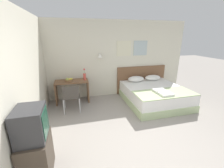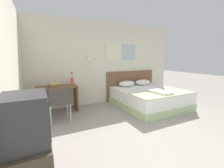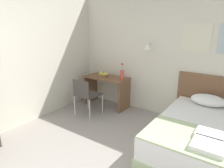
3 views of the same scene
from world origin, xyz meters
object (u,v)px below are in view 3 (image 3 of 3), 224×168
object	(u,v)px
folded_towel_near_foot	(210,135)
bed	(220,144)
throw_blanket	(217,145)
desk	(107,86)
desk_chair	(85,94)
folded_towel_mid_bed	(208,146)
fruit_bowl	(103,75)
pillow_left	(208,100)
flower_vase	(122,74)

from	to	relation	value
folded_towel_near_foot	bed	bearing A→B (deg)	77.23
throw_blanket	desk	size ratio (longest dim) A/B	1.66
desk_chair	throw_blanket	bearing A→B (deg)	-12.52
throw_blanket	desk	distance (m)	2.91
folded_towel_mid_bed	fruit_bowl	xyz separation A→B (m)	(-2.62, 1.42, 0.19)
pillow_left	fruit_bowl	world-z (taller)	fruit_bowl
desk_chair	fruit_bowl	world-z (taller)	fruit_bowl
desk	desk_chair	xyz separation A→B (m)	(-0.03, -0.73, 0.00)
pillow_left	throw_blanket	bearing A→B (deg)	-75.61
desk	folded_towel_near_foot	bearing A→B (deg)	-25.14
bed	pillow_left	bearing A→B (deg)	114.43
folded_towel_mid_bed	flower_vase	distance (m)	2.58
fruit_bowl	flower_vase	size ratio (longest dim) A/B	0.70
desk	flower_vase	xyz separation A→B (m)	(0.43, 0.02, 0.36)
bed	pillow_left	size ratio (longest dim) A/B	3.32
pillow_left	desk	distance (m)	2.27
desk	fruit_bowl	distance (m)	0.29
pillow_left	bed	bearing A→B (deg)	-65.57
bed	desk	world-z (taller)	desk
desk	bed	bearing A→B (deg)	-15.88
folded_towel_near_foot	desk	world-z (taller)	desk
pillow_left	folded_towel_mid_bed	distance (m)	1.48
bed	fruit_bowl	xyz separation A→B (m)	(-2.69, 0.71, 0.51)
desk	flower_vase	world-z (taller)	flower_vase
throw_blanket	folded_towel_mid_bed	size ratio (longest dim) A/B	4.93
bed	throw_blanket	distance (m)	0.64
throw_blanket	desk_chair	xyz separation A→B (m)	(-2.63, 0.58, -0.04)
bed	throw_blanket	world-z (taller)	throw_blanket
throw_blanket	folded_towel_near_foot	xyz separation A→B (m)	(-0.10, 0.14, 0.04)
throw_blanket	folded_towel_near_foot	bearing A→B (deg)	125.44
bed	folded_towel_near_foot	bearing A→B (deg)	-102.77
folded_towel_near_foot	throw_blanket	bearing A→B (deg)	-54.56
pillow_left	fruit_bowl	distance (m)	2.36
throw_blanket	flower_vase	world-z (taller)	flower_vase
bed	fruit_bowl	world-z (taller)	fruit_bowl
throw_blanket	flower_vase	xyz separation A→B (m)	(-2.17, 1.33, 0.32)
bed	flower_vase	bearing A→B (deg)	160.75
flower_vase	folded_towel_near_foot	bearing A→B (deg)	-29.91
throw_blanket	fruit_bowl	bearing A→B (deg)	154.50
folded_towel_mid_bed	desk	world-z (taller)	desk
desk	folded_towel_mid_bed	bearing A→B (deg)	-29.85
throw_blanket	flower_vase	distance (m)	2.57
folded_towel_near_foot	folded_towel_mid_bed	distance (m)	0.28
bed	flower_vase	xyz separation A→B (m)	(-2.17, 0.76, 0.60)
throw_blanket	fruit_bowl	xyz separation A→B (m)	(-2.69, 1.28, 0.23)
pillow_left	flower_vase	world-z (taller)	flower_vase
desk	desk_chair	size ratio (longest dim) A/B	1.28
desk	pillow_left	bearing A→B (deg)	0.11
desk_chair	folded_towel_near_foot	bearing A→B (deg)	-9.99
throw_blanket	desk	xyz separation A→B (m)	(-2.60, 1.31, -0.05)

